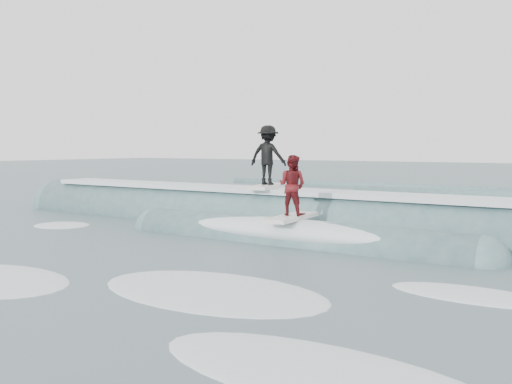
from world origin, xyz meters
The scene contains 6 objects.
ground centered at (0.00, 0.00, 0.00)m, with size 160.00×160.00×0.00m, color #3F595C.
breaking_wave centered at (0.32, 4.85, 0.04)m, with size 21.81×3.85×2.14m.
surfer_black centered at (-0.24, 5.25, 2.04)m, with size 1.20×2.07×1.85m.
surfer_red centered at (1.86, 3.05, 1.30)m, with size 0.74×2.04×1.57m.
whitewater centered at (2.74, -1.96, 0.00)m, with size 14.26×7.37×0.10m.
far_swells centered at (0.47, 17.65, 0.00)m, with size 37.01×8.65×0.80m.
Camera 1 is at (8.84, -8.93, 2.36)m, focal length 40.00 mm.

